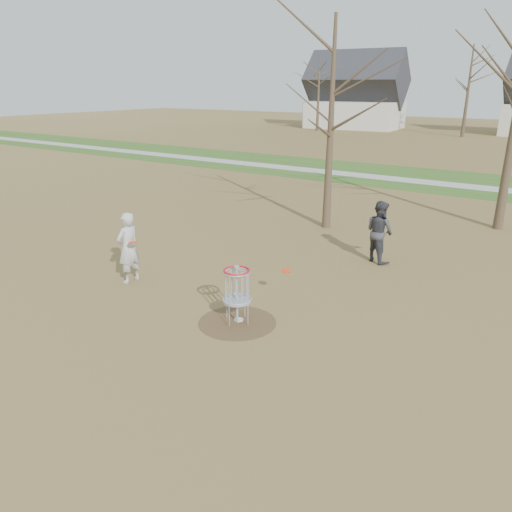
{
  "coord_description": "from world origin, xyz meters",
  "views": [
    {
      "loc": [
        6.18,
        -8.33,
        5.2
      ],
      "look_at": [
        -0.5,
        1.5,
        1.1
      ],
      "focal_mm": 35.0,
      "sensor_mm": 36.0,
      "label": 1
    }
  ],
  "objects_px": {
    "player_throwing": "(379,232)",
    "disc_grounded": "(239,320)",
    "disc_golf_basket": "(237,286)",
    "player_standing": "(128,248)"
  },
  "relations": [
    {
      "from": "player_throwing",
      "to": "disc_grounded",
      "type": "distance_m",
      "value": 5.93
    },
    {
      "from": "disc_grounded",
      "to": "disc_golf_basket",
      "type": "bearing_deg",
      "value": -70.28
    },
    {
      "from": "player_standing",
      "to": "disc_golf_basket",
      "type": "distance_m",
      "value": 3.98
    },
    {
      "from": "disc_grounded",
      "to": "player_standing",
      "type": "bearing_deg",
      "value": 175.97
    },
    {
      "from": "player_throwing",
      "to": "disc_grounded",
      "type": "xyz_separation_m",
      "value": [
        -1.13,
        -5.74,
        -0.93
      ]
    },
    {
      "from": "player_standing",
      "to": "disc_grounded",
      "type": "xyz_separation_m",
      "value": [
        3.92,
        -0.28,
        -0.96
      ]
    },
    {
      "from": "player_standing",
      "to": "disc_golf_basket",
      "type": "xyz_separation_m",
      "value": [
        3.96,
        -0.39,
        -0.07
      ]
    },
    {
      "from": "player_throwing",
      "to": "disc_grounded",
      "type": "bearing_deg",
      "value": 105.85
    },
    {
      "from": "disc_grounded",
      "to": "disc_golf_basket",
      "type": "height_order",
      "value": "disc_golf_basket"
    },
    {
      "from": "player_throwing",
      "to": "player_standing",
      "type": "bearing_deg",
      "value": 74.28
    }
  ]
}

